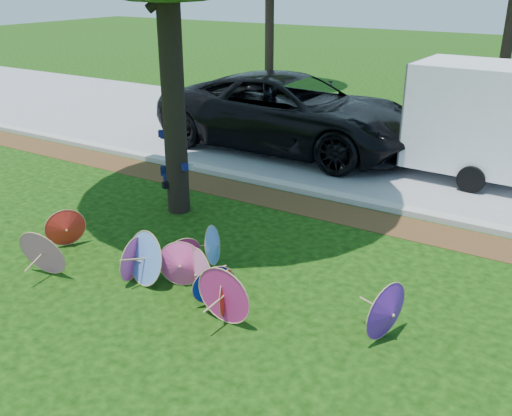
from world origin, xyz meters
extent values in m
plane|color=black|center=(0.00, 0.00, 0.00)|extent=(90.00, 90.00, 0.00)
cube|color=#472D16|center=(0.00, 4.50, 0.01)|extent=(90.00, 1.00, 0.01)
cube|color=#B7B5AD|center=(0.00, 5.20, 0.06)|extent=(90.00, 0.30, 0.12)
cube|color=gray|center=(0.00, 9.35, 0.01)|extent=(90.00, 8.00, 0.01)
cylinder|color=black|center=(-1.91, 2.95, 2.62)|extent=(0.44, 0.44, 5.25)
cone|color=#608EE4|center=(0.05, 1.47, 0.33)|extent=(0.40, 0.70, 0.67)
cone|color=red|center=(1.11, 0.33, 0.34)|extent=(0.31, 0.68, 0.68)
cone|color=purple|center=(3.18, 0.91, 0.41)|extent=(0.38, 0.84, 0.83)
cone|color=#D6267D|center=(1.16, 0.17, 0.43)|extent=(0.87, 0.21, 0.87)
cone|color=#D6267D|center=(-0.24, 0.92, 0.34)|extent=(0.53, 0.72, 0.68)
cone|color=#0923E6|center=(0.74, 0.45, 0.33)|extent=(0.54, 0.67, 0.67)
cone|color=#F24491|center=(0.05, 0.58, 0.36)|extent=(0.72, 0.43, 0.73)
cone|color=#608EE4|center=(-0.48, 0.46, 0.43)|extent=(0.92, 0.55, 0.86)
cone|color=pink|center=(0.46, 0.49, 0.38)|extent=(0.75, 0.50, 0.77)
cone|color=#F24491|center=(-0.78, 0.36, 0.36)|extent=(0.32, 0.73, 0.72)
cone|color=pink|center=(-1.99, -0.24, 0.42)|extent=(0.89, 0.49, 0.84)
cone|color=red|center=(-2.49, 0.61, 0.36)|extent=(0.52, 0.71, 0.72)
imported|color=black|center=(-2.15, 8.01, 0.99)|extent=(7.16, 3.32, 1.98)
cube|color=white|center=(2.86, 8.15, 1.46)|extent=(3.38, 2.21, 2.92)
cylinder|color=black|center=(-7.11, 15.30, 2.50)|extent=(0.36, 0.36, 5.00)
cylinder|color=black|center=(1.80, 15.73, 2.50)|extent=(0.36, 0.36, 5.00)
camera|label=1|loc=(5.00, -5.26, 4.40)|focal=40.00mm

